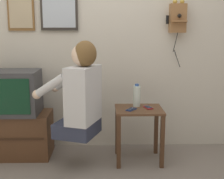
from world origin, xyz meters
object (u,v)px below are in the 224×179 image
Objects in this scene: person at (81,93)px; cell_phone_held at (131,109)px; framed_picture at (21,11)px; wall_phone_antique at (178,18)px; cell_phone_spare at (148,107)px; television at (14,92)px; water_bottle at (137,96)px; wall_mirror at (59,1)px.

cell_phone_held is at bearing -59.59° from person.
wall_phone_antique is at bearing -1.52° from framed_picture.
person is 0.71m from cell_phone_spare.
television is 0.88m from framed_picture.
framed_picture is (0.04, 0.28, 0.83)m from television.
water_bottle is (-0.11, 0.07, 0.10)m from cell_phone_spare.
person is at bearing -136.06° from cell_phone_held.
cell_phone_spare is (-0.35, -0.36, -0.90)m from wall_phone_antique.
wall_mirror is 4.60× the size of cell_phone_spare.
wall_phone_antique is 5.30× the size of cell_phone_spare.
cell_phone_spare is at bearing -134.48° from wall_phone_antique.
person is 0.61m from water_bottle.
wall_mirror is (-1.27, 0.04, 0.18)m from wall_phone_antique.
person is 1.81× the size of television.
person is at bearing -65.35° from wall_mirror.
person reaches higher than cell_phone_spare.
television is at bearing 88.47° from person.
framed_picture is at bearing 179.56° from wall_mirror.
cell_phone_held is (1.20, -0.19, -0.14)m from television.
water_bottle reaches higher than cell_phone_held.
wall_phone_antique is (1.72, 0.24, 0.76)m from television.
water_bottle is (0.07, 0.14, 0.10)m from cell_phone_held.
wall_phone_antique is 1.15× the size of wall_mirror.
cell_phone_held is (1.16, -0.47, -0.97)m from framed_picture.
framed_picture is 1.73× the size of water_bottle.
water_bottle is at bearing -21.70° from wall_mirror.
wall_mirror is at bearing 44.76° from person.
television is 1.90m from wall_phone_antique.
television is at bearing 157.77° from cell_phone_spare.
wall_mirror reaches higher than cell_phone_spare.
television is 0.81× the size of wall_mirror.
wall_mirror reaches higher than person.
person is 1.08m from wall_mirror.
television is (-0.71, 0.28, -0.05)m from person.
water_bottle reaches higher than cell_phone_spare.
cell_phone_held is at bearing -32.15° from wall_mirror.
wall_mirror is at bearing -0.44° from framed_picture.
cell_phone_spare is at bearing -33.62° from water_bottle.
wall_mirror reaches higher than water_bottle.
television is at bearing -155.43° from cell_phone_held.
person is at bearing -40.16° from framed_picture.
wall_phone_antique is at bearing 7.82° from television.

